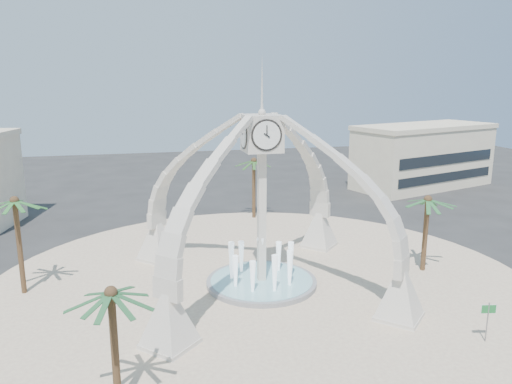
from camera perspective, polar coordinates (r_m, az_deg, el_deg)
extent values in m
plane|color=#282828|center=(36.93, 0.63, -10.57)|extent=(140.00, 140.00, 0.00)
cylinder|color=beige|center=(36.91, 0.63, -10.53)|extent=(40.00, 40.00, 0.06)
cube|color=beige|center=(35.27, 0.65, -3.25)|extent=(0.55, 0.55, 9.80)
cube|color=beige|center=(34.09, 0.68, 6.74)|extent=(2.50, 2.50, 2.50)
cone|color=beige|center=(33.90, 0.69, 12.21)|extent=(0.20, 0.20, 4.00)
cylinder|color=white|center=(32.84, 1.23, 6.51)|extent=(1.84, 0.04, 1.84)
pyramid|color=beige|center=(44.73, 7.26, -4.27)|extent=(3.80, 3.80, 3.20)
pyramid|color=beige|center=(42.04, -11.19, -5.54)|extent=(3.80, 3.80, 3.20)
pyramid|color=beige|center=(28.94, -9.92, -14.21)|extent=(3.80, 3.80, 3.20)
pyramid|color=beige|center=(32.73, 16.14, -11.23)|extent=(3.80, 3.80, 3.20)
cylinder|color=gray|center=(36.85, 0.63, -10.29)|extent=(8.00, 8.00, 0.40)
cylinder|color=#88C4CA|center=(36.76, 0.63, -9.97)|extent=(7.40, 7.40, 0.04)
cone|color=white|center=(36.17, 0.64, -7.64)|extent=(0.60, 0.60, 3.20)
cube|color=beige|center=(72.68, 18.55, 3.71)|extent=(21.49, 13.79, 8.00)
cube|color=beige|center=(72.18, 18.79, 7.08)|extent=(21.87, 14.17, 0.60)
cylinder|color=brown|center=(40.71, 18.77, -4.65)|extent=(0.38, 0.38, 5.84)
cylinder|color=brown|center=(37.99, -25.41, -5.71)|extent=(0.36, 0.36, 6.80)
cylinder|color=brown|center=(53.13, -0.25, 0.34)|extent=(0.37, 0.37, 6.38)
cylinder|color=brown|center=(24.19, -15.84, -16.94)|extent=(0.35, 0.35, 5.69)
cylinder|color=slate|center=(31.89, 24.91, -13.38)|extent=(0.08, 0.08, 2.43)
cube|color=#1B6C2F|center=(31.55, 25.05, -12.03)|extent=(0.82, 0.20, 0.49)
cube|color=white|center=(31.55, 25.05, -12.03)|extent=(0.88, 0.20, 0.55)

